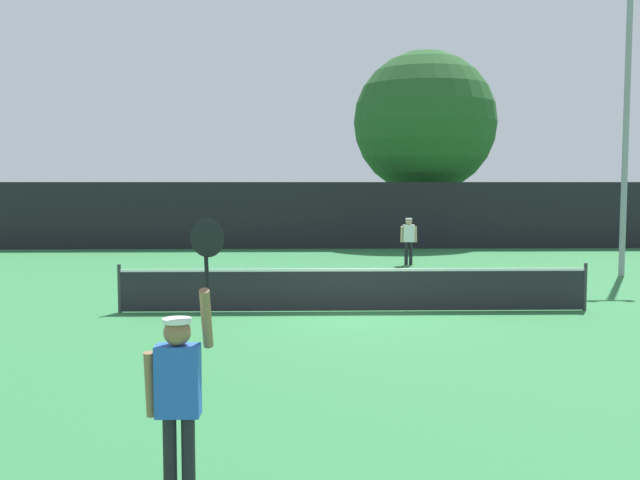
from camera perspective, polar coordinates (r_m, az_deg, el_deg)
ground_plane at (r=16.30m, az=2.67°, el=-5.60°), size 120.00×120.00×0.00m
tennis_net at (r=16.22m, az=2.68°, el=-3.82°), size 10.42×0.08×1.07m
perimeter_fence at (r=31.42m, az=0.68°, el=1.93°), size 30.25×0.12×2.87m
player_serving at (r=6.56m, az=-10.91°, el=-10.92°), size 0.67×0.40×2.55m
player_receiving at (r=25.37m, az=6.94°, el=0.27°), size 0.57×0.24×1.63m
tennis_ball at (r=19.37m, az=5.89°, el=-3.90°), size 0.07×0.07×0.07m
light_pole at (r=24.10m, az=22.83°, el=9.61°), size 1.18×0.28×9.14m
large_tree at (r=35.23m, az=8.18°, el=9.05°), size 6.71×6.71×9.03m
parked_car_near at (r=40.02m, az=14.29°, el=1.41°), size 2.12×4.29×1.69m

